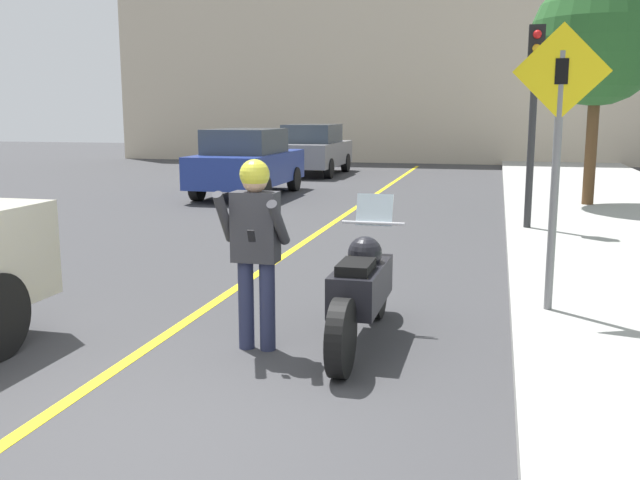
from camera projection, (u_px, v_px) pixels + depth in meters
The scene contains 10 objects.
ground_plane at pixel (114, 433), 4.73m from camera, with size 80.00×80.00×0.00m, color #38383A.
road_center_line at pixel (286, 255), 10.61m from camera, with size 0.12×36.00×0.01m.
building_backdrop at pixel (441, 54), 28.79m from camera, with size 28.00×1.20×8.76m.
motorcycle at pixel (362, 289), 6.50m from camera, with size 0.62×2.37×1.31m.
person_biker at pixel (255, 235), 6.23m from camera, with size 0.59×0.47×1.70m.
crossing_sign at pixel (557, 141), 6.85m from camera, with size 0.91×0.08×2.78m.
traffic_light at pixel (534, 88), 11.75m from camera, with size 0.26×0.30×3.34m.
street_tree at pixel (598, 39), 14.61m from camera, with size 2.73×2.73×4.79m.
parked_car_blue at pixel (247, 162), 17.89m from camera, with size 1.88×4.20×1.68m.
parked_car_grey at pixel (313, 149), 23.91m from camera, with size 1.88×4.20×1.68m.
Camera 1 is at (2.40, -3.97, 2.11)m, focal length 40.00 mm.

